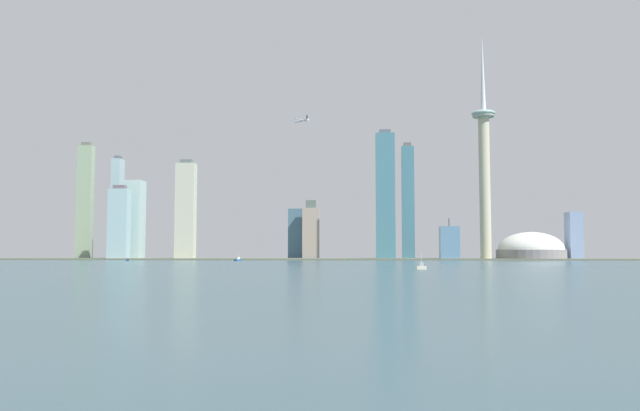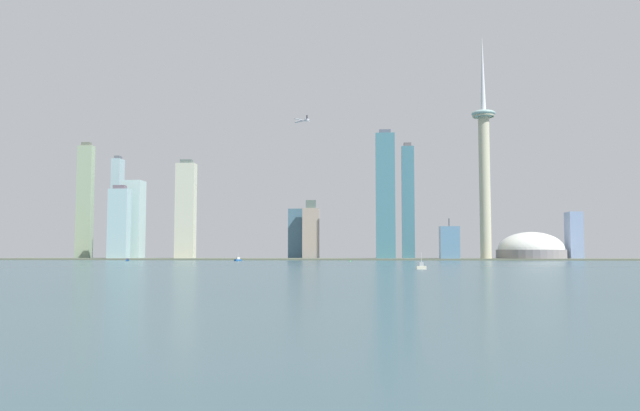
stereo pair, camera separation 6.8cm
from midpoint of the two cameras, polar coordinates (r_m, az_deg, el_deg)
ground_plane at (r=352.25m, az=-6.68°, el=-6.04°), size 6000.00×6000.00×0.00m
waterfront_pier at (r=863.87m, az=-0.15°, el=-4.86°), size 870.15×66.46×2.21m
observation_tower at (r=878.35m, az=14.61°, el=3.94°), size 32.05×32.05×307.89m
stadium_dome at (r=905.52m, az=18.50°, el=-3.91°), size 92.25×92.25×48.02m
skyscraper_0 at (r=904.03m, az=-12.02°, el=-0.46°), size 26.83×16.79×140.47m
skyscraper_1 at (r=927.21m, az=21.95°, el=-2.56°), size 17.67×26.53×65.27m
skyscraper_2 at (r=928.80m, az=-0.83°, el=-2.42°), size 24.02×15.18×86.86m
skyscraper_3 at (r=1009.93m, az=-17.85°, el=-0.24°), size 13.37×20.72×157.34m
skyscraper_4 at (r=855.16m, az=11.60°, el=-3.36°), size 25.21×21.46×55.35m
skyscraper_5 at (r=1007.39m, az=-20.45°, el=0.33°), size 22.46×12.90×175.43m
skyscraper_6 at (r=865.88m, az=5.92°, el=0.88°), size 26.04×20.47×178.16m
skyscraper_7 at (r=916.97m, az=-17.68°, el=-1.57°), size 27.23×16.97×103.23m
skyscraper_8 at (r=955.86m, az=-2.21°, el=-2.58°), size 21.88×13.79×75.96m
skyscraper_9 at (r=897.40m, az=7.95°, el=0.31°), size 17.44×12.77×165.27m
skyscraper_10 at (r=946.36m, az=-16.49°, el=-1.26°), size 27.26×26.61×113.30m
boat_1 at (r=769.37m, az=-7.41°, el=-4.87°), size 8.37×9.40×10.23m
boat_2 at (r=421.37m, az=9.14°, el=-5.46°), size 6.50×2.88×11.31m
boat_3 at (r=804.07m, az=-16.98°, el=-4.73°), size 4.69×9.68×3.17m
channel_buoy_0 at (r=724.18m, az=2.74°, el=-4.99°), size 1.39×1.39×2.20m
airplane at (r=881.09m, az=-1.66°, el=7.67°), size 22.64×22.39×7.39m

